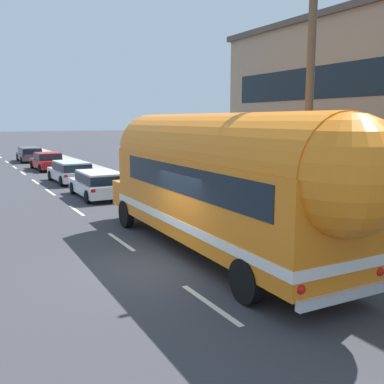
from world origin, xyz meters
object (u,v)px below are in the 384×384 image
object	(u,v)px
car_second	(71,170)
utility_pole	(309,103)
painted_bus	(222,179)
car_third	(48,160)
car_lead	(98,183)
car_fourth	(30,153)

from	to	relation	value
car_second	utility_pole	bearing A→B (deg)	-81.51
utility_pole	painted_bus	distance (m)	3.45
car_second	car_third	distance (m)	8.32
utility_pole	car_lead	xyz separation A→B (m)	(-2.79, 11.95, -3.64)
painted_bus	car_fourth	xyz separation A→B (m)	(0.01, 33.81, -1.51)
utility_pole	car_fourth	distance (m)	34.57
utility_pole	car_second	size ratio (longest dim) A/B	1.86
car_fourth	painted_bus	bearing A→B (deg)	-90.02
car_third	car_second	bearing A→B (deg)	-91.28
utility_pole	car_fourth	size ratio (longest dim) A/B	1.83
painted_bus	car_second	distance (m)	17.69
car_third	car_lead	bearing A→B (deg)	-91.07
car_lead	car_fourth	world-z (taller)	same
car_second	car_lead	bearing A→B (deg)	-90.79
car_lead	car_third	world-z (taller)	same
painted_bus	car_second	bearing A→B (deg)	90.09
painted_bus	car_lead	world-z (taller)	painted_bus
car_second	car_third	world-z (taller)	same
utility_pole	car_lead	distance (m)	12.80
utility_pole	car_lead	world-z (taller)	utility_pole
painted_bus	car_lead	distance (m)	11.58
car_second	car_fourth	distance (m)	16.19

